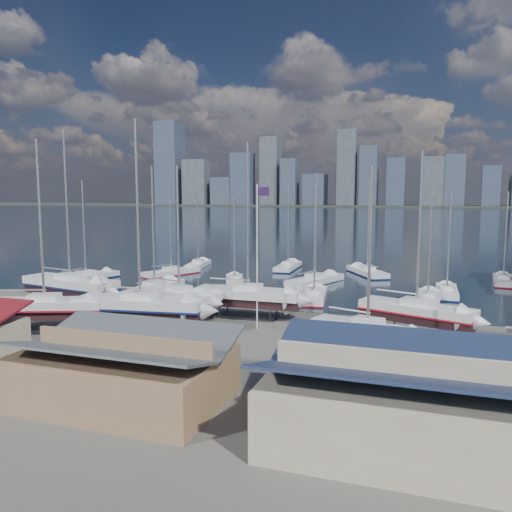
% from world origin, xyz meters
% --- Properties ---
extents(ground, '(1400.00, 1400.00, 0.00)m').
position_xyz_m(ground, '(0.00, -10.00, 0.00)').
color(ground, '#605E59').
rests_on(ground, ground).
extents(water, '(1400.00, 600.00, 0.40)m').
position_xyz_m(water, '(0.00, 300.00, -0.15)').
color(water, '#1B303E').
rests_on(water, ground).
extents(far_shore, '(1400.00, 80.00, 2.20)m').
position_xyz_m(far_shore, '(0.00, 560.00, 1.10)').
color(far_shore, '#2D332D').
rests_on(far_shore, ground).
extents(skyline, '(639.14, 43.80, 107.69)m').
position_xyz_m(skyline, '(-7.83, 553.76, 39.09)').
color(skyline, '#475166').
rests_on(skyline, far_shore).
extents(shed_grey, '(12.60, 8.40, 4.17)m').
position_xyz_m(shed_grey, '(0.00, -26.00, 2.15)').
color(shed_grey, '#8C6B4C').
rests_on(shed_grey, ground).
extents(shed_blue, '(13.65, 9.45, 4.71)m').
position_xyz_m(shed_blue, '(16.00, -26.00, 2.42)').
color(shed_blue, '#BFB293').
rests_on(shed_blue, ground).
extents(sailboat_cradle_0, '(12.61, 5.69, 19.41)m').
position_xyz_m(sailboat_cradle_0, '(-20.56, -5.22, 2.25)').
color(sailboat_cradle_0, '#2D2D33').
rests_on(sailboat_cradle_0, ground).
extents(sailboat_cradle_1, '(11.07, 6.60, 17.20)m').
position_xyz_m(sailboat_cradle_1, '(-15.70, -14.72, 2.13)').
color(sailboat_cradle_1, '#2D2D33').
rests_on(sailboat_cradle_1, ground).
extents(sailboat_cradle_2, '(9.64, 5.22, 15.22)m').
position_xyz_m(sailboat_cradle_2, '(-6.72, -5.72, 2.04)').
color(sailboat_cradle_2, '#2D2D33').
rests_on(sailboat_cradle_2, ground).
extents(sailboat_cradle_3, '(12.21, 4.97, 18.92)m').
position_xyz_m(sailboat_cradle_3, '(-7.39, -12.05, 2.22)').
color(sailboat_cradle_3, '#2D2D33').
rests_on(sailboat_cradle_3, ground).
extents(sailboat_cradle_4, '(10.80, 3.13, 17.47)m').
position_xyz_m(sailboat_cradle_4, '(0.13, -4.04, 2.15)').
color(sailboat_cradle_4, '#2D2D33').
rests_on(sailboat_cradle_4, ground).
extents(sailboat_cradle_5, '(9.14, 5.17, 14.38)m').
position_xyz_m(sailboat_cradle_5, '(13.00, -13.25, 1.99)').
color(sailboat_cradle_5, '#2D2D33').
rests_on(sailboat_cradle_5, ground).
extents(sailboat_cradle_6, '(10.33, 6.10, 16.12)m').
position_xyz_m(sailboat_cradle_6, '(16.40, -5.55, 2.08)').
color(sailboat_cradle_6, '#2D2D33').
rests_on(sailboat_cradle_6, ground).
extents(sailboat_moored_0, '(5.65, 10.58, 15.24)m').
position_xyz_m(sailboat_moored_0, '(-29.81, 9.55, 0.31)').
color(sailboat_moored_0, black).
rests_on(sailboat_moored_0, water).
extents(sailboat_moored_1, '(6.62, 9.76, 14.29)m').
position_xyz_m(sailboat_moored_1, '(-20.17, 17.63, 0.31)').
color(sailboat_moored_1, black).
rests_on(sailboat_moored_1, water).
extents(sailboat_moored_2, '(4.06, 9.34, 13.64)m').
position_xyz_m(sailboat_moored_2, '(-20.10, 27.23, 0.32)').
color(sailboat_moored_2, black).
rests_on(sailboat_moored_2, water).
extents(sailboat_moored_3, '(3.21, 11.20, 16.71)m').
position_xyz_m(sailboat_moored_3, '(-15.45, 4.36, 0.31)').
color(sailboat_moored_3, black).
rests_on(sailboat_moored_3, water).
extents(sailboat_moored_4, '(5.32, 8.72, 12.75)m').
position_xyz_m(sailboat_moored_4, '(-8.14, 13.71, 0.32)').
color(sailboat_moored_4, black).
rests_on(sailboat_moored_4, water).
extents(sailboat_moored_5, '(3.09, 10.02, 14.86)m').
position_xyz_m(sailboat_moored_5, '(-4.58, 29.43, 0.31)').
color(sailboat_moored_5, black).
rests_on(sailboat_moored_5, water).
extents(sailboat_moored_6, '(3.98, 9.84, 14.30)m').
position_xyz_m(sailboat_moored_6, '(4.72, 6.60, 0.31)').
color(sailboat_moored_6, black).
rests_on(sailboat_moored_6, water).
extents(sailboat_moored_7, '(6.76, 10.99, 16.08)m').
position_xyz_m(sailboat_moored_7, '(2.61, 17.22, 0.32)').
color(sailboat_moored_7, black).
rests_on(sailboat_moored_7, water).
extents(sailboat_moored_8, '(7.63, 10.50, 15.56)m').
position_xyz_m(sailboat_moored_8, '(8.67, 27.51, 0.31)').
color(sailboat_moored_8, black).
rests_on(sailboat_moored_8, water).
extents(sailboat_moored_9, '(3.17, 9.60, 14.29)m').
position_xyz_m(sailboat_moored_9, '(17.49, 8.83, 0.32)').
color(sailboat_moored_9, black).
rests_on(sailboat_moored_9, water).
extents(sailboat_moored_10, '(2.62, 9.02, 13.45)m').
position_xyz_m(sailboat_moored_10, '(19.76, 14.44, 0.31)').
color(sailboat_moored_10, black).
rests_on(sailboat_moored_10, water).
extents(sailboat_moored_11, '(3.38, 9.22, 13.49)m').
position_xyz_m(sailboat_moored_11, '(27.64, 25.86, 0.31)').
color(sailboat_moored_11, black).
rests_on(sailboat_moored_11, water).
extents(car_a, '(2.42, 3.99, 1.27)m').
position_xyz_m(car_a, '(-10.01, -18.99, 0.64)').
color(car_a, gray).
rests_on(car_a, ground).
extents(car_b, '(4.37, 3.02, 1.37)m').
position_xyz_m(car_b, '(-0.61, -18.13, 0.68)').
color(car_b, gray).
rests_on(car_b, ground).
extents(car_c, '(4.58, 6.09, 1.54)m').
position_xyz_m(car_c, '(2.54, -20.62, 0.77)').
color(car_c, gray).
rests_on(car_c, ground).
extents(car_d, '(3.21, 5.32, 1.44)m').
position_xyz_m(car_d, '(13.75, -21.38, 0.72)').
color(car_d, gray).
rests_on(car_d, ground).
extents(flagpole, '(1.17, 0.12, 13.30)m').
position_xyz_m(flagpole, '(2.52, -7.92, 7.75)').
color(flagpole, white).
rests_on(flagpole, ground).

